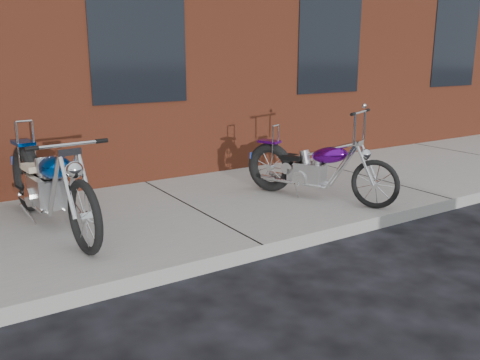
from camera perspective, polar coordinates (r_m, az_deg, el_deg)
ground at (r=5.10m, az=2.56°, el=-8.87°), size 120.00×120.00×0.00m
sidewalk at (r=6.28m, az=-5.34°, el=-3.71°), size 22.00×3.00×0.15m
chopper_purple at (r=6.58m, az=8.49°, el=1.11°), size 0.95×1.94×1.17m
chopper_blue at (r=5.75m, az=-20.56°, el=-0.80°), size 0.61×2.49×1.08m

